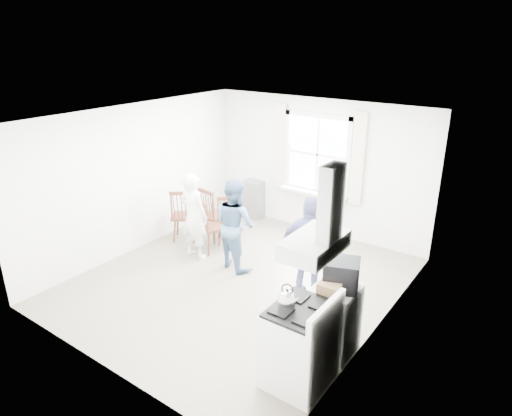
{
  "coord_description": "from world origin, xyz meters",
  "views": [
    {
      "loc": [
        3.92,
        -5.01,
        3.71
      ],
      "look_at": [
        0.2,
        0.2,
        1.23
      ],
      "focal_mm": 32.0,
      "sensor_mm": 36.0,
      "label": 1
    }
  ],
  "objects_px": {
    "windsor_chair_a": "(228,214)",
    "windsor_chair_b": "(210,209)",
    "stereo_stack": "(342,274)",
    "low_cabinet": "(335,319)",
    "gas_stove": "(300,345)",
    "person_right": "(310,250)",
    "person_mid": "(235,224)",
    "person_left": "(194,216)",
    "windsor_chair_c": "(183,210)"
  },
  "relations": [
    {
      "from": "windsor_chair_c",
      "to": "person_mid",
      "type": "relative_size",
      "value": 0.67
    },
    {
      "from": "person_mid",
      "to": "windsor_chair_a",
      "type": "bearing_deg",
      "value": -28.28
    },
    {
      "from": "windsor_chair_c",
      "to": "person_mid",
      "type": "distance_m",
      "value": 1.42
    },
    {
      "from": "gas_stove",
      "to": "windsor_chair_c",
      "type": "bearing_deg",
      "value": 152.21
    },
    {
      "from": "person_mid",
      "to": "windsor_chair_b",
      "type": "bearing_deg",
      "value": -12.45
    },
    {
      "from": "gas_stove",
      "to": "person_mid",
      "type": "relative_size",
      "value": 0.73
    },
    {
      "from": "stereo_stack",
      "to": "person_mid",
      "type": "height_order",
      "value": "person_mid"
    },
    {
      "from": "stereo_stack",
      "to": "windsor_chair_b",
      "type": "height_order",
      "value": "stereo_stack"
    },
    {
      "from": "low_cabinet",
      "to": "windsor_chair_c",
      "type": "distance_m",
      "value": 3.93
    },
    {
      "from": "gas_stove",
      "to": "low_cabinet",
      "type": "height_order",
      "value": "gas_stove"
    },
    {
      "from": "gas_stove",
      "to": "person_right",
      "type": "relative_size",
      "value": 0.7
    },
    {
      "from": "stereo_stack",
      "to": "windsor_chair_a",
      "type": "distance_m",
      "value": 3.46
    },
    {
      "from": "low_cabinet",
      "to": "person_mid",
      "type": "bearing_deg",
      "value": 156.24
    },
    {
      "from": "windsor_chair_a",
      "to": "stereo_stack",
      "type": "bearing_deg",
      "value": -28.29
    },
    {
      "from": "person_mid",
      "to": "gas_stove",
      "type": "bearing_deg",
      "value": 157.78
    },
    {
      "from": "person_left",
      "to": "person_mid",
      "type": "height_order",
      "value": "person_mid"
    },
    {
      "from": "person_mid",
      "to": "person_right",
      "type": "relative_size",
      "value": 0.96
    },
    {
      "from": "person_left",
      "to": "gas_stove",
      "type": "bearing_deg",
      "value": 152.02
    },
    {
      "from": "windsor_chair_c",
      "to": "person_left",
      "type": "relative_size",
      "value": 0.67
    },
    {
      "from": "gas_stove",
      "to": "low_cabinet",
      "type": "distance_m",
      "value": 0.7
    },
    {
      "from": "stereo_stack",
      "to": "person_left",
      "type": "xyz_separation_m",
      "value": [
        -3.18,
        0.89,
        -0.31
      ]
    },
    {
      "from": "low_cabinet",
      "to": "person_right",
      "type": "xyz_separation_m",
      "value": [
        -0.84,
        0.87,
        0.35
      ]
    },
    {
      "from": "stereo_stack",
      "to": "windsor_chair_a",
      "type": "relative_size",
      "value": 0.52
    },
    {
      "from": "gas_stove",
      "to": "person_right",
      "type": "height_order",
      "value": "person_right"
    },
    {
      "from": "low_cabinet",
      "to": "stereo_stack",
      "type": "relative_size",
      "value": 1.79
    },
    {
      "from": "gas_stove",
      "to": "low_cabinet",
      "type": "relative_size",
      "value": 1.24
    },
    {
      "from": "person_left",
      "to": "person_right",
      "type": "relative_size",
      "value": 0.96
    },
    {
      "from": "stereo_stack",
      "to": "person_left",
      "type": "bearing_deg",
      "value": 164.3
    },
    {
      "from": "low_cabinet",
      "to": "windsor_chair_b",
      "type": "relative_size",
      "value": 0.87
    },
    {
      "from": "stereo_stack",
      "to": "person_mid",
      "type": "bearing_deg",
      "value": 156.77
    },
    {
      "from": "windsor_chair_a",
      "to": "windsor_chair_b",
      "type": "relative_size",
      "value": 0.93
    },
    {
      "from": "windsor_chair_a",
      "to": "person_right",
      "type": "height_order",
      "value": "person_right"
    },
    {
      "from": "low_cabinet",
      "to": "stereo_stack",
      "type": "bearing_deg",
      "value": 9.79
    },
    {
      "from": "stereo_stack",
      "to": "person_mid",
      "type": "xyz_separation_m",
      "value": [
        -2.38,
        1.02,
        -0.31
      ]
    },
    {
      "from": "stereo_stack",
      "to": "windsor_chair_c",
      "type": "distance_m",
      "value": 3.99
    },
    {
      "from": "low_cabinet",
      "to": "windsor_chair_c",
      "type": "relative_size",
      "value": 0.88
    },
    {
      "from": "low_cabinet",
      "to": "windsor_chair_b",
      "type": "bearing_deg",
      "value": 155.07
    },
    {
      "from": "gas_stove",
      "to": "stereo_stack",
      "type": "relative_size",
      "value": 2.23
    },
    {
      "from": "gas_stove",
      "to": "stereo_stack",
      "type": "bearing_deg",
      "value": 80.98
    },
    {
      "from": "windsor_chair_a",
      "to": "windsor_chair_c",
      "type": "distance_m",
      "value": 0.86
    },
    {
      "from": "low_cabinet",
      "to": "person_left",
      "type": "relative_size",
      "value": 0.59
    },
    {
      "from": "person_mid",
      "to": "person_right",
      "type": "bearing_deg",
      "value": -171.09
    },
    {
      "from": "stereo_stack",
      "to": "person_left",
      "type": "distance_m",
      "value": 3.31
    },
    {
      "from": "windsor_chair_b",
      "to": "person_left",
      "type": "bearing_deg",
      "value": -71.91
    },
    {
      "from": "person_left",
      "to": "person_right",
      "type": "bearing_deg",
      "value": 178.75
    },
    {
      "from": "windsor_chair_a",
      "to": "windsor_chair_b",
      "type": "distance_m",
      "value": 0.38
    },
    {
      "from": "gas_stove",
      "to": "stereo_stack",
      "type": "distance_m",
      "value": 0.93
    },
    {
      "from": "gas_stove",
      "to": "person_mid",
      "type": "xyz_separation_m",
      "value": [
        -2.27,
        1.73,
        0.28
      ]
    },
    {
      "from": "gas_stove",
      "to": "windsor_chair_a",
      "type": "height_order",
      "value": "gas_stove"
    },
    {
      "from": "person_left",
      "to": "stereo_stack",
      "type": "bearing_deg",
      "value": 163.9
    }
  ]
}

